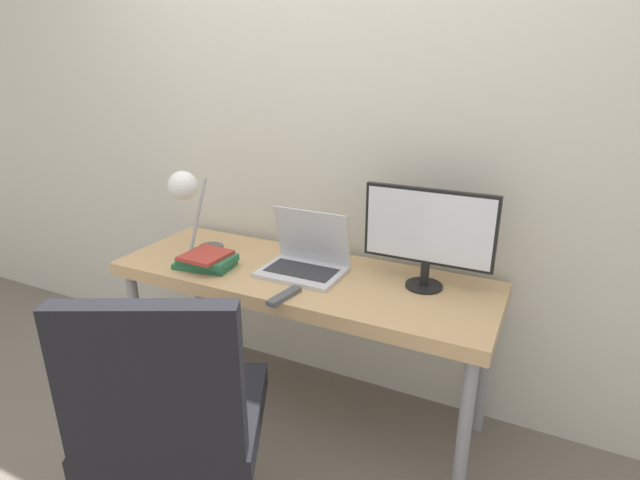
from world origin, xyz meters
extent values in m
plane|color=#70665B|center=(0.00, 0.00, 0.00)|extent=(12.00, 12.00, 0.00)
cube|color=beige|center=(0.00, 0.65, 1.30)|extent=(8.00, 0.05, 2.60)
cube|color=tan|center=(0.00, 0.29, 0.70)|extent=(1.70, 0.59, 0.06)
cylinder|color=gray|center=(-0.79, 0.06, 0.33)|extent=(0.05, 0.05, 0.67)
cylinder|color=gray|center=(0.79, 0.06, 0.33)|extent=(0.05, 0.05, 0.67)
cylinder|color=gray|center=(-0.79, 0.53, 0.33)|extent=(0.05, 0.05, 0.67)
cylinder|color=gray|center=(0.79, 0.53, 0.33)|extent=(0.05, 0.05, 0.67)
cube|color=silver|center=(0.01, 0.28, 0.74)|extent=(0.36, 0.26, 0.02)
cube|color=#2D2D33|center=(0.01, 0.28, 0.75)|extent=(0.30, 0.15, 0.00)
cube|color=silver|center=(0.01, 0.38, 0.87)|extent=(0.36, 0.06, 0.25)
cube|color=silver|center=(0.01, 0.38, 0.87)|extent=(0.32, 0.05, 0.22)
cylinder|color=black|center=(0.53, 0.39, 0.73)|extent=(0.15, 0.15, 0.01)
cylinder|color=black|center=(0.53, 0.39, 0.79)|extent=(0.04, 0.04, 0.11)
cube|color=black|center=(0.53, 0.39, 0.99)|extent=(0.53, 0.02, 0.31)
cube|color=silver|center=(0.53, 0.38, 0.99)|extent=(0.50, 0.00, 0.28)
cylinder|color=#4C4C51|center=(-0.54, 0.35, 0.73)|extent=(0.12, 0.12, 0.02)
cylinder|color=#99999E|center=(-0.54, 0.27, 0.91)|extent=(0.02, 0.17, 0.35)
sphere|color=white|center=(-0.54, 0.20, 1.08)|extent=(0.13, 0.13, 0.13)
sphere|color=black|center=(-0.09, -0.19, 0.03)|extent=(0.05, 0.05, 0.05)
cylinder|color=#2D2D33|center=(-0.05, -0.47, 0.25)|extent=(0.04, 0.04, 0.40)
cube|color=black|center=(-0.05, -0.47, 0.50)|extent=(0.70, 0.68, 0.09)
cube|color=black|center=(0.04, -0.66, 0.78)|extent=(0.48, 0.29, 0.48)
cube|color=#286B47|center=(-0.42, 0.16, 0.74)|extent=(0.27, 0.19, 0.02)
cube|color=#286B47|center=(-0.41, 0.16, 0.76)|extent=(0.25, 0.18, 0.03)
cube|color=#B2382D|center=(-0.40, 0.15, 0.79)|extent=(0.19, 0.20, 0.02)
cube|color=#4C4C51|center=(0.06, 0.04, 0.74)|extent=(0.07, 0.18, 0.02)
camera|label=1|loc=(0.96, -1.48, 1.61)|focal=28.00mm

